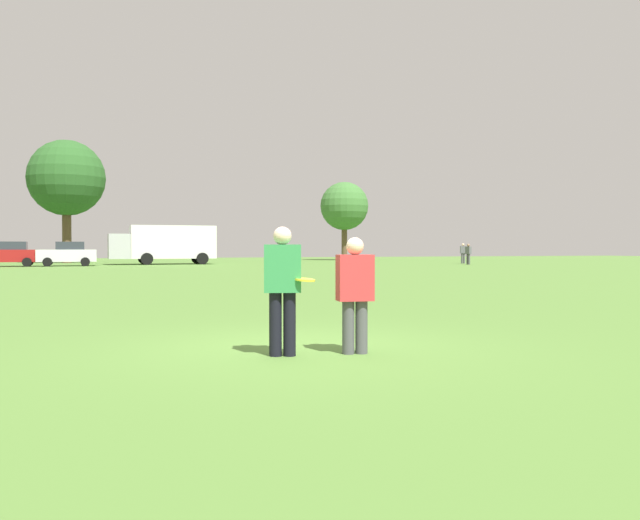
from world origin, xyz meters
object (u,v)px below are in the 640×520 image
(player_thrower, at_px, (282,283))
(bystander_far_jogger, at_px, (468,253))
(parked_car_near_right, at_px, (67,254))
(bystander_sideline_watcher, at_px, (463,252))
(player_defender, at_px, (355,289))
(parked_car_mid_right, at_px, (9,254))
(traffic_cone, at_px, (358,286))
(box_truck, at_px, (165,243))
(frisbee, at_px, (305,280))

(player_thrower, distance_m, bystander_far_jogger, 47.29)
(parked_car_near_right, height_order, bystander_sideline_watcher, parked_car_near_right)
(player_defender, bearing_deg, bystander_far_jogger, 56.05)
(player_defender, distance_m, parked_car_mid_right, 46.20)
(traffic_cone, bearing_deg, box_truck, 92.17)
(parked_car_near_right, bearing_deg, player_thrower, -85.63)
(bystander_sideline_watcher, bearing_deg, player_thrower, -124.31)
(parked_car_near_right, distance_m, box_truck, 7.96)
(traffic_cone, xyz_separation_m, parked_car_mid_right, (-12.86, 34.92, 0.69))
(traffic_cone, relative_size, bystander_far_jogger, 0.28)
(player_defender, relative_size, bystander_far_jogger, 0.91)
(parked_car_near_right, relative_size, bystander_sideline_watcher, 2.41)
(player_defender, xyz_separation_m, parked_car_mid_right, (-8.38, 45.43, 0.07))
(traffic_cone, xyz_separation_m, box_truck, (-1.41, 37.37, 1.52))
(player_defender, height_order, parked_car_mid_right, parked_car_mid_right)
(frisbee, distance_m, bystander_far_jogger, 47.28)
(player_thrower, bearing_deg, frisbee, -32.53)
(bystander_sideline_watcher, bearing_deg, player_defender, -123.32)
(traffic_cone, bearing_deg, player_defender, -113.07)
(box_truck, relative_size, bystander_far_jogger, 5.03)
(frisbee, distance_m, parked_car_mid_right, 46.09)
(frisbee, relative_size, traffic_cone, 0.57)
(parked_car_mid_right, xyz_separation_m, bystander_far_jogger, (34.56, -6.55, 0.03))
(parked_car_mid_right, distance_m, bystander_far_jogger, 35.17)
(box_truck, bearing_deg, bystander_far_jogger, -21.28)
(bystander_far_jogger, bearing_deg, player_thrower, -125.00)
(player_defender, bearing_deg, box_truck, 86.34)
(parked_car_near_right, bearing_deg, bystander_far_jogger, -11.80)
(parked_car_mid_right, relative_size, bystander_sideline_watcher, 2.41)
(traffic_cone, height_order, parked_car_near_right, parked_car_near_right)
(traffic_cone, xyz_separation_m, bystander_sideline_watcher, (23.21, 31.62, 0.76))
(player_thrower, xyz_separation_m, bystander_sideline_watcher, (28.65, 41.98, 0.04))
(frisbee, height_order, parked_car_near_right, parked_car_near_right)
(player_defender, height_order, bystander_sideline_watcher, bystander_sideline_watcher)
(player_thrower, bearing_deg, box_truck, 85.19)
(parked_car_mid_right, bearing_deg, bystander_sideline_watcher, -5.23)
(parked_car_mid_right, relative_size, box_truck, 0.49)
(player_defender, relative_size, parked_car_near_right, 0.37)
(box_truck, xyz_separation_m, bystander_far_jogger, (23.11, -9.00, -0.80))
(player_thrower, xyz_separation_m, box_truck, (4.02, 47.74, 0.81))
(traffic_cone, xyz_separation_m, parked_car_near_right, (-8.88, 34.76, 0.69))
(player_thrower, xyz_separation_m, parked_car_mid_right, (-7.43, 45.29, -0.02))
(frisbee, bearing_deg, player_thrower, 147.47)
(player_defender, xyz_separation_m, bystander_far_jogger, (26.17, 38.88, 0.10))
(box_truck, relative_size, bystander_sideline_watcher, 4.87)
(player_thrower, xyz_separation_m, parked_car_near_right, (-3.45, 45.13, -0.02))
(frisbee, bearing_deg, player_defender, 1.52)
(player_thrower, relative_size, frisbee, 6.15)
(bystander_far_jogger, bearing_deg, parked_car_near_right, 168.20)
(frisbee, height_order, bystander_far_jogger, bystander_far_jogger)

